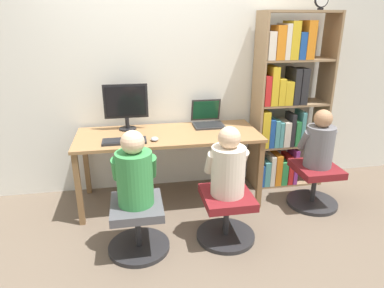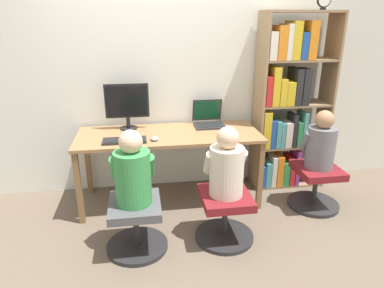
% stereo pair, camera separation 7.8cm
% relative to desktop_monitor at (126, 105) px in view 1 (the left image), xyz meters
% --- Properties ---
extents(ground_plane, '(14.00, 14.00, 0.00)m').
position_rel_desktop_monitor_xyz_m(ground_plane, '(0.40, -0.56, -1.00)').
color(ground_plane, brown).
extents(wall_back, '(10.00, 0.05, 2.60)m').
position_rel_desktop_monitor_xyz_m(wall_back, '(0.40, 0.21, 0.30)').
color(wall_back, silver).
rests_on(wall_back, ground_plane).
extents(desk, '(1.81, 0.71, 0.74)m').
position_rel_desktop_monitor_xyz_m(desk, '(0.40, -0.21, -0.33)').
color(desk, olive).
rests_on(desk, ground_plane).
extents(desktop_monitor, '(0.44, 0.17, 0.47)m').
position_rel_desktop_monitor_xyz_m(desktop_monitor, '(0.00, 0.00, 0.00)').
color(desktop_monitor, black).
rests_on(desktop_monitor, desk).
extents(laptop, '(0.32, 0.32, 0.26)m').
position_rel_desktop_monitor_xyz_m(laptop, '(0.85, 0.00, -0.20)').
color(laptop, '#2D2D30').
rests_on(laptop, desk).
extents(keyboard, '(0.40, 0.17, 0.03)m').
position_rel_desktop_monitor_xyz_m(keyboard, '(-0.03, -0.39, -0.24)').
color(keyboard, '#232326').
rests_on(keyboard, desk).
extents(computer_mouse_by_keyboard, '(0.07, 0.09, 0.03)m').
position_rel_desktop_monitor_xyz_m(computer_mouse_by_keyboard, '(0.25, -0.40, -0.24)').
color(computer_mouse_by_keyboard, '#99999E').
rests_on(computer_mouse_by_keyboard, desk).
extents(office_chair_left, '(0.51, 0.51, 0.43)m').
position_rel_desktop_monitor_xyz_m(office_chair_left, '(0.05, -0.99, -0.76)').
color(office_chair_left, '#262628').
rests_on(office_chair_left, ground_plane).
extents(office_chair_right, '(0.51, 0.51, 0.43)m').
position_rel_desktop_monitor_xyz_m(office_chair_right, '(0.80, -0.96, -0.76)').
color(office_chair_right, '#262628').
rests_on(office_chair_right, ground_plane).
extents(person_at_monitor, '(0.35, 0.30, 0.61)m').
position_rel_desktop_monitor_xyz_m(person_at_monitor, '(0.05, -0.98, -0.30)').
color(person_at_monitor, '#388C47').
rests_on(person_at_monitor, office_chair_left).
extents(person_at_laptop, '(0.34, 0.29, 0.59)m').
position_rel_desktop_monitor_xyz_m(person_at_laptop, '(0.80, -0.96, -0.31)').
color(person_at_laptop, beige).
rests_on(person_at_laptop, office_chair_right).
extents(bookshelf, '(0.80, 0.33, 1.89)m').
position_rel_desktop_monitor_xyz_m(bookshelf, '(1.68, -0.04, -0.07)').
color(bookshelf, '#997A56').
rests_on(bookshelf, ground_plane).
extents(desk_clock, '(0.14, 0.03, 0.16)m').
position_rel_desktop_monitor_xyz_m(desk_clock, '(1.93, -0.12, 0.98)').
color(desk_clock, black).
rests_on(desk_clock, bookshelf).
extents(office_chair_side, '(0.51, 0.51, 0.43)m').
position_rel_desktop_monitor_xyz_m(office_chair_side, '(1.84, -0.56, -0.76)').
color(office_chair_side, '#262628').
rests_on(office_chair_side, ground_plane).
extents(person_near_shelf, '(0.33, 0.29, 0.58)m').
position_rel_desktop_monitor_xyz_m(person_near_shelf, '(1.84, -0.56, -0.31)').
color(person_near_shelf, slate).
rests_on(person_near_shelf, office_chair_side).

